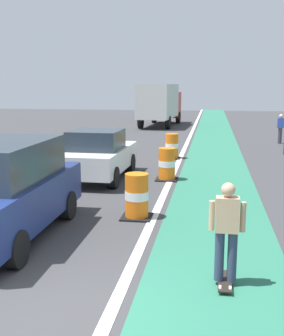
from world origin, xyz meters
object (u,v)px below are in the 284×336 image
(traffic_barrel_back, at_px, (172,146))
(delivery_truck_down_block, at_px, (160,102))
(skateboarder_on_lane, at_px, (227,231))
(parked_sedan_second, at_px, (98,155))
(parked_suv_nearest, at_px, (6,190))
(traffic_barrel_front, at_px, (137,196))
(traffic_barrel_mid, at_px, (167,164))
(pedestrian_crossing, at_px, (280,128))

(traffic_barrel_back, relative_size, delivery_truck_down_block, 0.14)
(skateboarder_on_lane, bearing_deg, parked_sedan_second, 118.61)
(skateboarder_on_lane, xyz_separation_m, parked_suv_nearest, (-4.46, 1.52, 0.12))
(traffic_barrel_front, distance_m, traffic_barrel_back, 8.75)
(parked_suv_nearest, height_order, traffic_barrel_front, parked_suv_nearest)
(traffic_barrel_front, xyz_separation_m, traffic_barrel_mid, (0.27, 4.38, 0.00))
(parked_sedan_second, relative_size, traffic_barrel_mid, 3.80)
(delivery_truck_down_block, relative_size, pedestrian_crossing, 4.80)
(parked_suv_nearest, xyz_separation_m, delivery_truck_down_block, (0.14, 25.64, 0.81))
(traffic_barrel_front, relative_size, traffic_barrel_back, 1.00)
(pedestrian_crossing, bearing_deg, traffic_barrel_back, -132.63)
(skateboarder_on_lane, bearing_deg, parked_suv_nearest, 161.12)
(pedestrian_crossing, bearing_deg, delivery_truck_down_block, 129.94)
(parked_sedan_second, bearing_deg, traffic_barrel_mid, 6.15)
(parked_sedan_second, bearing_deg, delivery_truck_down_block, 90.73)
(parked_sedan_second, relative_size, traffic_barrel_back, 3.80)
(skateboarder_on_lane, xyz_separation_m, pedestrian_crossing, (3.43, 17.93, -0.05))
(traffic_barrel_front, bearing_deg, pedestrian_crossing, 69.58)
(traffic_barrel_mid, xyz_separation_m, delivery_truck_down_block, (-2.57, 19.48, 1.31))
(parked_suv_nearest, relative_size, delivery_truck_down_block, 0.60)
(traffic_barrel_mid, relative_size, traffic_barrel_back, 1.00)
(parked_suv_nearest, relative_size, traffic_barrel_mid, 4.23)
(traffic_barrel_front, distance_m, delivery_truck_down_block, 24.00)
(skateboarder_on_lane, height_order, traffic_barrel_front, skateboarder_on_lane)
(parked_suv_nearest, height_order, parked_sedan_second, parked_suv_nearest)
(parked_suv_nearest, relative_size, pedestrian_crossing, 2.87)
(traffic_barrel_front, bearing_deg, traffic_barrel_mid, 86.43)
(parked_suv_nearest, height_order, traffic_barrel_mid, parked_suv_nearest)
(traffic_barrel_mid, distance_m, pedestrian_crossing, 11.47)
(traffic_barrel_back, height_order, delivery_truck_down_block, delivery_truck_down_block)
(parked_sedan_second, xyz_separation_m, pedestrian_crossing, (7.48, 10.49, 0.03))
(skateboarder_on_lane, relative_size, parked_suv_nearest, 0.37)
(skateboarder_on_lane, xyz_separation_m, parked_sedan_second, (-4.06, 7.44, -0.08))
(skateboarder_on_lane, height_order, parked_sedan_second, parked_sedan_second)
(traffic_barrel_mid, bearing_deg, traffic_barrel_front, -93.57)
(parked_suv_nearest, height_order, pedestrian_crossing, parked_suv_nearest)
(traffic_barrel_front, xyz_separation_m, delivery_truck_down_block, (-2.30, 23.85, 1.31))
(delivery_truck_down_block, bearing_deg, pedestrian_crossing, -50.06)
(pedestrian_crossing, bearing_deg, parked_suv_nearest, -115.66)
(parked_suv_nearest, height_order, delivery_truck_down_block, delivery_truck_down_block)
(parked_suv_nearest, bearing_deg, traffic_barrel_back, 76.75)
(skateboarder_on_lane, bearing_deg, pedestrian_crossing, 79.18)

